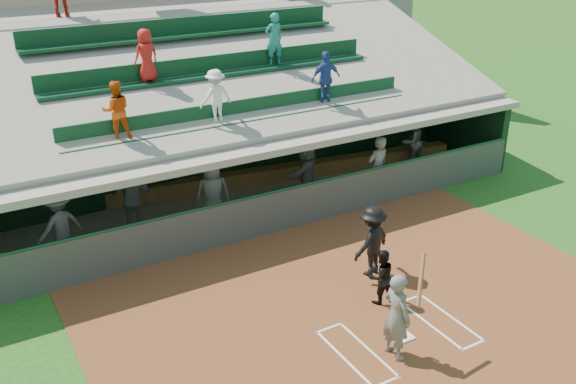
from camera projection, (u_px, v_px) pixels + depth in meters
ground at (400, 337)px, 12.27m from camera, size 100.00×100.00×0.00m
dirt_slab at (384, 323)px, 12.66m from camera, size 11.00×9.00×0.02m
home_plate at (400, 336)px, 12.26m from camera, size 0.43×0.43×0.03m
batters_box_chalk at (400, 336)px, 12.26m from camera, size 2.65×1.85×0.01m
dugout_floor at (243, 206)px, 17.60m from camera, size 16.00×3.50×0.04m
concourse_slab at (154, 74)px, 22.02m from camera, size 20.00×3.00×4.60m
grandstand at (187, 95)px, 19.67m from camera, size 20.40×10.40×7.80m
batter_at_plate at (397, 315)px, 11.41m from camera, size 0.85×0.74×1.95m
catcher at (381, 277)px, 13.11m from camera, size 0.63×0.52×1.20m
home_umpire at (372, 241)px, 14.05m from camera, size 1.19×0.89×1.64m
dugout_bench at (231, 180)px, 18.65m from camera, size 14.44×2.60×0.44m
dugout_player_a at (60, 226)px, 14.57m from camera, size 1.27×0.99×1.73m
dugout_player_b at (133, 200)px, 15.74m from camera, size 1.16×0.73×1.84m
dugout_player_c at (213, 193)px, 16.16m from camera, size 0.98×0.75×1.79m
dugout_player_d at (307, 171)px, 17.70m from camera, size 1.54×1.24×1.65m
dugout_player_e at (377, 169)px, 17.59m from camera, size 0.72×0.51×1.86m
dugout_player_f at (412, 141)px, 19.89m from camera, size 0.91×0.75×1.68m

